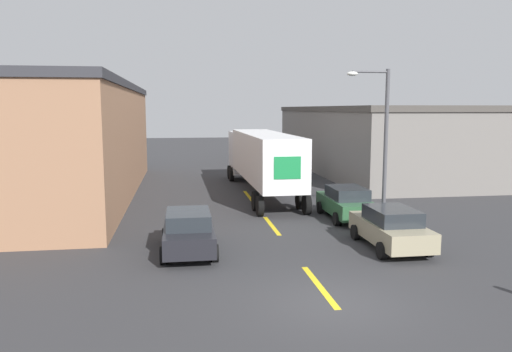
% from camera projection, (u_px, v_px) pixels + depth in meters
% --- Properties ---
extents(ground_plane, '(160.00, 160.00, 0.00)m').
position_uv_depth(ground_plane, '(334.00, 304.00, 13.57)').
color(ground_plane, '#333335').
extents(road_centerline, '(0.20, 19.41, 0.01)m').
position_uv_depth(road_centerline, '(272.00, 226.00, 22.68)').
color(road_centerline, yellow).
rests_on(road_centerline, ground_plane).
extents(warehouse_left, '(9.41, 24.55, 6.80)m').
position_uv_depth(warehouse_left, '(54.00, 140.00, 29.84)').
color(warehouse_left, '#9E7051').
rests_on(warehouse_left, ground_plane).
extents(warehouse_right, '(12.20, 25.77, 5.48)m').
position_uv_depth(warehouse_right, '(382.00, 139.00, 42.38)').
color(warehouse_right, slate).
rests_on(warehouse_right, ground_plane).
extents(semi_truck, '(2.85, 15.43, 3.84)m').
position_uv_depth(semi_truck, '(260.00, 156.00, 31.28)').
color(semi_truck, silver).
rests_on(semi_truck, ground_plane).
extents(parked_car_right_mid, '(2.00, 4.33, 1.56)m').
position_uv_depth(parked_car_right_mid, '(346.00, 202.00, 24.00)').
color(parked_car_right_mid, '#2D5B38').
rests_on(parked_car_right_mid, ground_plane).
extents(parked_car_left_near, '(2.00, 4.33, 1.56)m').
position_uv_depth(parked_car_left_near, '(188.00, 231.00, 18.37)').
color(parked_car_left_near, black).
rests_on(parked_car_left_near, ground_plane).
extents(parked_car_right_near, '(2.00, 4.33, 1.56)m').
position_uv_depth(parked_car_right_near, '(391.00, 227.00, 18.95)').
color(parked_car_right_near, tan).
rests_on(parked_car_right_near, ground_plane).
extents(parked_car_right_far, '(2.00, 4.33, 1.56)m').
position_uv_depth(parked_car_right_far, '(283.00, 167.00, 38.66)').
color(parked_car_right_far, silver).
rests_on(parked_car_right_far, ground_plane).
extents(street_lamp, '(2.21, 0.32, 7.22)m').
position_uv_depth(street_lamp, '(381.00, 130.00, 24.84)').
color(street_lamp, '#4C4C51').
rests_on(street_lamp, ground_plane).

